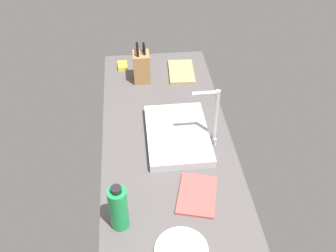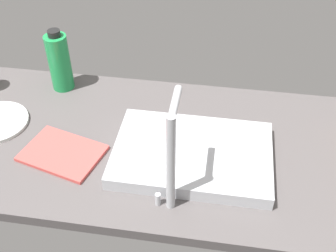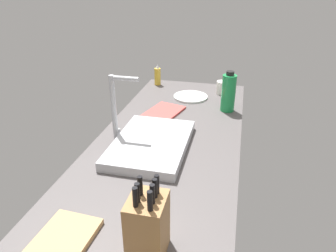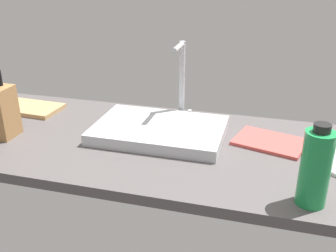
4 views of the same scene
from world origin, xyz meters
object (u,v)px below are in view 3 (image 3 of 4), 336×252
dish_towel (164,112)px  coffee_mug (222,88)px  knife_block (148,226)px  water_bottle (228,93)px  sink_basin (151,144)px  dinner_plate (191,97)px  faucet (116,104)px  cutting_board (57,247)px  soap_bottle (158,76)px

dish_towel → coffee_mug: 48.71cm
knife_block → water_bottle: (107.98, -15.04, 1.01)cm
sink_basin → dinner_plate: 67.11cm
water_bottle → dinner_plate: water_bottle is taller
faucet → coffee_mug: (74.40, -42.45, -14.06)cm
dish_towel → coffee_mug: bearing=-37.2°
faucet → cutting_board: bearing=-173.9°
faucet → cutting_board: 68.45cm
soap_bottle → dish_towel: 50.20cm
coffee_mug → sink_basin: bearing=162.1°
knife_block → soap_bottle: size_ratio=1.68×
dish_towel → faucet: bearing=159.8°
sink_basin → coffee_mug: 82.38cm
dish_towel → knife_block: bearing=-168.5°
knife_block → sink_basin: bearing=15.0°
water_bottle → dish_towel: size_ratio=0.98×
cutting_board → water_bottle: (113.20, -40.69, 9.94)cm
sink_basin → knife_block: 59.22cm
knife_block → cutting_board: (-5.23, 25.66, -8.92)cm
sink_basin → dinner_plate: size_ratio=2.20×
cutting_board → dish_towel: bearing=-3.4°
faucet → knife_block: size_ratio=1.29×
soap_bottle → water_bottle: (-35.45, -50.89, 4.46)cm
faucet → cutting_board: faucet is taller
cutting_board → water_bottle: water_bottle is taller
water_bottle → coffee_mug: water_bottle is taller
knife_block → cutting_board: bearing=101.2°
soap_bottle → knife_block: bearing=-166.0°
faucet → dish_towel: size_ratio=1.34×
cutting_board → dinner_plate: (128.61, -16.84, -0.30)cm
knife_block → water_bottle: 109.03cm
cutting_board → water_bottle: 120.71cm
sink_basin → water_bottle: (51.35, -30.54, 8.70)cm
dish_towel → dinner_plate: bearing=-21.6°
sink_basin → water_bottle: size_ratio=2.04×
faucet → water_bottle: size_ratio=1.37×
cutting_board → dinner_plate: bearing=-7.5°
cutting_board → coffee_mug: size_ratio=3.18×
soap_bottle → dinner_plate: (-20.04, -27.04, -5.78)cm
cutting_board → water_bottle: size_ratio=1.16×
dinner_plate → dish_towel: 29.14cm
knife_block → water_bottle: size_ratio=1.06×
cutting_board → coffee_mug: 144.68cm
water_bottle → coffee_mug: bearing=11.0°
knife_block → dish_towel: (96.30, 19.55, -9.22)cm
sink_basin → cutting_board: (-61.86, 10.15, -1.24)cm
sink_basin → cutting_board: 62.70cm
sink_basin → faucet: size_ratio=1.49×
faucet → coffee_mug: bearing=-29.7°
water_bottle → dish_towel: (-11.68, 34.59, -10.24)cm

